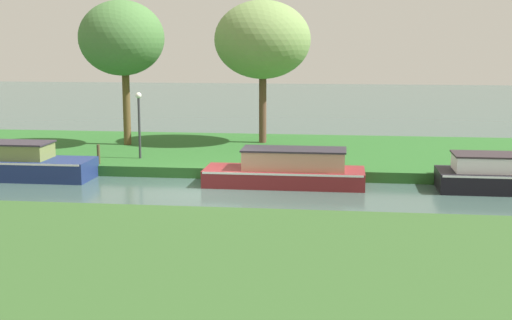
% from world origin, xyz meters
% --- Properties ---
extents(ground_plane, '(120.00, 120.00, 0.00)m').
position_xyz_m(ground_plane, '(0.00, 0.00, 0.00)').
color(ground_plane, '#3B544E').
extents(riverbank_far, '(72.00, 10.00, 0.40)m').
position_xyz_m(riverbank_far, '(0.00, 7.00, 0.20)').
color(riverbank_far, '#275D24').
rests_on(riverbank_far, ground_plane).
extents(riverbank_near, '(72.00, 10.00, 0.40)m').
position_xyz_m(riverbank_near, '(0.00, -9.00, 0.20)').
color(riverbank_near, '#305525').
rests_on(riverbank_near, ground_plane).
extents(navy_barge, '(6.52, 1.88, 1.39)m').
position_xyz_m(navy_barge, '(-8.01, 1.20, 0.58)').
color(navy_barge, navy).
rests_on(navy_barge, ground_plane).
extents(black_narrowboat, '(4.12, 1.99, 1.29)m').
position_xyz_m(black_narrowboat, '(9.97, 1.20, 0.56)').
color(black_narrowboat, black).
rests_on(black_narrowboat, ground_plane).
extents(maroon_cruiser, '(5.71, 1.92, 1.34)m').
position_xyz_m(maroon_cruiser, '(2.67, 1.20, 0.55)').
color(maroon_cruiser, maroon).
rests_on(maroon_cruiser, ground_plane).
extents(willow_tree_left, '(3.79, 3.79, 6.50)m').
position_xyz_m(willow_tree_left, '(-5.24, 7.13, 5.21)').
color(willow_tree_left, brown).
rests_on(willow_tree_left, riverbank_far).
extents(willow_tree_centre, '(4.41, 4.48, 6.56)m').
position_xyz_m(willow_tree_centre, '(0.86, 8.84, 5.15)').
color(willow_tree_centre, brown).
rests_on(willow_tree_centre, riverbank_far).
extents(lamp_post, '(0.24, 0.24, 2.68)m').
position_xyz_m(lamp_post, '(-3.57, 3.92, 2.11)').
color(lamp_post, '#333338').
rests_on(lamp_post, riverbank_far).
extents(mooring_post_near, '(0.12, 0.12, 0.75)m').
position_xyz_m(mooring_post_near, '(-4.80, 2.47, 0.77)').
color(mooring_post_near, '#483F26').
rests_on(mooring_post_near, riverbank_far).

